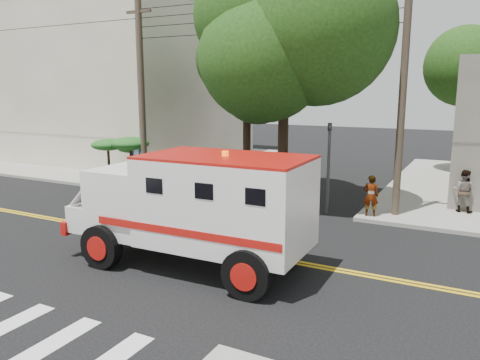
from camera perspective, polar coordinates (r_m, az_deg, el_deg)
The scene contains 13 objects.
ground at distance 15.75m, azimuth -9.24°, elevation -7.11°, with size 100.00×100.00×0.00m, color black.
sidewalk_nw at distance 34.33m, azimuth -13.87°, elevation 2.64°, with size 17.00×17.00×0.15m, color gray.
building_left at distance 36.45m, azimuth -15.06°, elevation 11.06°, with size 16.00×14.00×10.00m, color #C0B29E.
utility_pole_left at distance 23.17m, azimuth -11.86°, elevation 9.87°, with size 0.28×0.28×9.00m, color #382D23.
utility_pole_right at distance 18.34m, azimuth 19.18°, elevation 9.28°, with size 0.28×0.28×9.00m, color #382D23.
tree_main at distance 19.63m, azimuth 6.40°, elevation 17.78°, with size 6.08×5.70×9.85m.
tree_left at distance 26.48m, azimuth 1.28°, elevation 12.86°, with size 4.48×4.20×7.70m.
traffic_signal at distance 18.49m, azimuth 10.77°, elevation 2.62°, with size 0.15×0.18×3.60m.
accessibility_sign at distance 23.93m, azimuth -12.42°, elevation 2.34°, with size 0.45×0.10×2.02m.
palm_planter at distance 25.04m, azimuth -13.96°, elevation 3.29°, with size 3.52×2.63×2.36m.
armored_truck at distance 12.77m, azimuth -5.34°, elevation -2.87°, with size 7.02×2.95×3.17m.
pedestrian_a at distance 18.21m, azimuth 15.66°, elevation -1.85°, with size 0.57×0.38×1.57m, color gray.
pedestrian_b at distance 20.12m, azimuth 25.58°, elevation -1.20°, with size 0.81×0.63×1.67m, color gray.
Camera 1 is at (9.07, -11.93, 4.84)m, focal length 35.00 mm.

